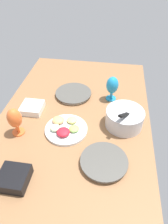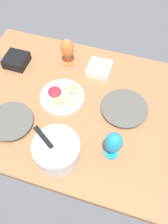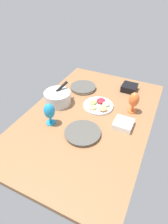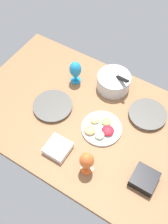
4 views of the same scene
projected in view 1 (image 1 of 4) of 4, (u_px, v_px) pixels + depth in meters
The scene contains 9 objects.
ground_plane at pixel (75, 116), 145.94cm from camera, with size 160.00×104.00×4.00cm, color #8C603D.
dinner_plate_left at pixel (73, 94), 160.58cm from camera, with size 28.00×28.00×2.64cm.
dinner_plate_right at pixel (104, 162), 112.19cm from camera, with size 26.35×26.35×3.11cm.
mixing_bowl at pixel (124, 118), 132.31cm from camera, with size 24.92×24.44×18.03cm.
fruit_platter at pixel (65, 128), 131.53cm from camera, with size 27.34×27.34×5.14cm.
hurricane_glass_blue at pixel (112, 86), 149.98cm from camera, with size 8.97×8.97×19.33cm.
hurricane_glass_orange at pixel (15, 119), 123.34cm from camera, with size 8.81×8.81×19.38cm.
square_bowl_white at pixel (32, 107), 145.88cm from camera, with size 14.87×14.87×4.81cm.
square_bowl_black at pixel (14, 178), 102.78cm from camera, with size 14.79×14.79×6.43cm.
Camera 1 is at (105.98, 22.78, 95.97)cm, focal length 32.81 mm.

